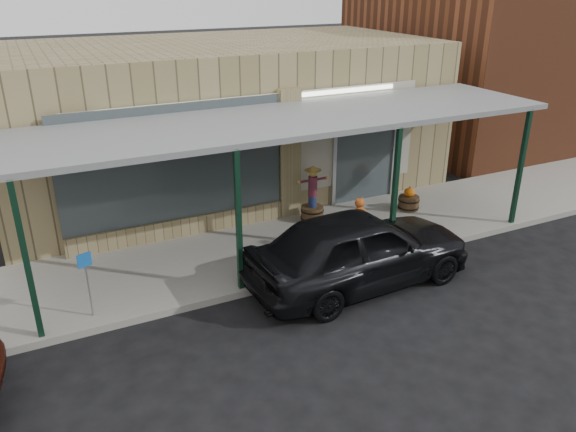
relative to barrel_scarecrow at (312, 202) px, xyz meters
name	(u,v)px	position (x,y,z in m)	size (l,w,h in m)	color
ground	(377,327)	(-1.05, -4.47, -0.64)	(120.00, 120.00, 0.00)	black
sidewalk	(290,244)	(-1.05, -0.87, -0.57)	(40.00, 3.20, 0.15)	gray
storefront	(220,118)	(-1.06, 3.69, 1.45)	(12.00, 6.25, 4.20)	#97865C
awning	(291,121)	(-1.05, -0.91, 2.37)	(12.00, 3.00, 3.04)	gray
block_buildings_near	(268,50)	(0.95, 4.73, 3.12)	(61.00, 8.00, 8.00)	brown
barrel_scarecrow	(312,202)	(0.00, 0.00, 0.00)	(0.88, 0.64, 1.46)	#523D20
barrel_pumpkin	(409,201)	(2.65, -0.47, -0.27)	(0.61, 0.61, 0.64)	#523D20
handicap_sign	(87,276)	(-5.66, -2.07, 0.33)	(0.25, 0.11, 1.28)	gray
parked_sedan	(359,249)	(-0.54, -2.99, 0.17)	(4.81, 2.13, 1.61)	black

